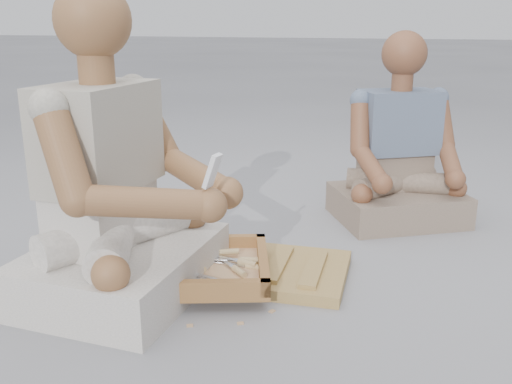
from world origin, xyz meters
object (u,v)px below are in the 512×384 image
(carved_panel, at_px, (261,269))
(companion, at_px, (399,160))
(tool_tray, at_px, (191,269))
(craftsman, at_px, (117,195))

(carved_panel, distance_m, companion, 0.92)
(tool_tray, bearing_deg, companion, 57.63)
(tool_tray, bearing_deg, carved_panel, 39.91)
(craftsman, relative_size, companion, 1.18)
(carved_panel, xyz_separation_m, craftsman, (-0.41, -0.28, 0.32))
(carved_panel, xyz_separation_m, tool_tray, (-0.20, -0.17, 0.04))
(carved_panel, bearing_deg, craftsman, -145.52)
(companion, bearing_deg, tool_tray, 26.72)
(carved_panel, relative_size, companion, 0.72)
(tool_tray, distance_m, companion, 1.14)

